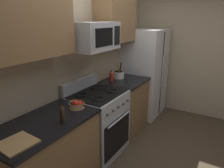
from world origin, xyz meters
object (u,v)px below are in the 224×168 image
(refrigerator, at_px, (144,73))
(bottle_soy, at_px, (62,113))
(range_oven, at_px, (98,122))
(utensil_crock, at_px, (119,74))
(fruit_basket, at_px, (76,104))
(bottle_hot_sauce, at_px, (111,76))
(microwave, at_px, (94,36))
(apple_loose, at_px, (79,104))
(cutting_board, at_px, (17,143))

(refrigerator, relative_size, bottle_soy, 7.99)
(range_oven, distance_m, utensil_crock, 1.01)
(utensil_crock, bearing_deg, fruit_basket, -171.55)
(utensil_crock, xyz_separation_m, bottle_hot_sauce, (-0.22, 0.02, 0.02))
(range_oven, bearing_deg, microwave, 90.09)
(utensil_crock, relative_size, bottle_soy, 1.33)
(bottle_hot_sauce, bearing_deg, microwave, -168.14)
(refrigerator, bearing_deg, apple_loose, -178.45)
(apple_loose, bearing_deg, refrigerator, 1.55)
(microwave, height_order, utensil_crock, microwave)
(range_oven, relative_size, bottle_hot_sauce, 6.09)
(bottle_hot_sauce, bearing_deg, bottle_soy, -167.25)
(bottle_hot_sauce, bearing_deg, apple_loose, -167.93)
(cutting_board, height_order, bottle_hot_sauce, bottle_hot_sauce)
(refrigerator, xyz_separation_m, apple_loose, (-2.11, -0.06, 0.09))
(utensil_crock, distance_m, fruit_basket, 1.39)
(range_oven, relative_size, utensil_crock, 3.83)
(utensil_crock, xyz_separation_m, cutting_board, (-2.21, -0.27, -0.06))
(range_oven, relative_size, bottle_soy, 5.07)
(utensil_crock, relative_size, fruit_basket, 1.51)
(microwave, distance_m, bottle_soy, 1.12)
(apple_loose, relative_size, bottle_soy, 0.36)
(bottle_hot_sauce, bearing_deg, refrigerator, -10.46)
(microwave, bearing_deg, fruit_basket, -170.50)
(microwave, height_order, bottle_soy, microwave)
(cutting_board, relative_size, bottle_soy, 1.33)
(range_oven, xyz_separation_m, fruit_basket, (-0.51, -0.06, 0.48))
(refrigerator, height_order, microwave, microwave)
(microwave, bearing_deg, cutting_board, -173.73)
(fruit_basket, relative_size, bottle_soy, 0.88)
(utensil_crock, bearing_deg, bottle_hot_sauce, 175.48)
(microwave, bearing_deg, refrigerator, -1.60)
(refrigerator, distance_m, microwave, 1.84)
(range_oven, relative_size, apple_loose, 14.17)
(refrigerator, xyz_separation_m, fruit_basket, (-2.15, -0.04, 0.09))
(range_oven, height_order, refrigerator, refrigerator)
(refrigerator, distance_m, fruit_basket, 2.15)
(range_oven, relative_size, refrigerator, 0.64)
(range_oven, distance_m, refrigerator, 1.69)
(bottle_soy, bearing_deg, cutting_board, 173.38)
(fruit_basket, bearing_deg, microwave, 9.50)
(apple_loose, xyz_separation_m, bottle_hot_sauce, (1.12, 0.24, 0.04))
(range_oven, distance_m, fruit_basket, 0.70)
(range_oven, height_order, utensil_crock, utensil_crock)
(microwave, bearing_deg, bottle_hot_sauce, 11.86)
(cutting_board, height_order, bottle_soy, bottle_soy)
(range_oven, bearing_deg, fruit_basket, -173.68)
(fruit_basket, bearing_deg, apple_loose, -27.48)
(refrigerator, distance_m, bottle_hot_sauce, 1.01)
(apple_loose, bearing_deg, range_oven, 9.00)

